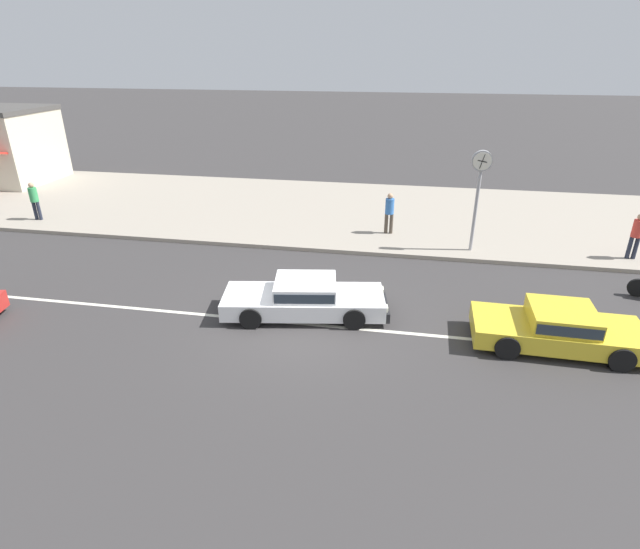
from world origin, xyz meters
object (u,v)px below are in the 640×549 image
object	(u,v)px
pedestrian_near_clock	(34,198)
pedestrian_mid_kerb	(389,210)
sedan_yellow_4	(559,328)
street_clock	(480,176)
sedan_white_0	(305,297)
shopfront_corner_warung	(3,145)
pedestrian_far_end	(637,233)

from	to	relation	value
pedestrian_near_clock	pedestrian_mid_kerb	bearing A→B (deg)	3.61
sedan_yellow_4	street_clock	distance (m)	6.69
street_clock	pedestrian_mid_kerb	size ratio (longest dim) A/B	2.22
sedan_white_0	pedestrian_mid_kerb	xyz separation A→B (m)	(1.95, 6.88, 0.56)
street_clock	pedestrian_near_clock	xyz separation A→B (m)	(-17.99, 0.37, -1.78)
sedan_yellow_4	shopfront_corner_warung	world-z (taller)	shopfront_corner_warung
sedan_yellow_4	shopfront_corner_warung	bearing A→B (deg)	154.40
sedan_white_0	street_clock	xyz separation A→B (m)	(5.02, 5.57, 2.34)
pedestrian_near_clock	pedestrian_mid_kerb	world-z (taller)	pedestrian_mid_kerb
sedan_white_0	pedestrian_far_end	distance (m)	11.95
pedestrian_mid_kerb	sedan_yellow_4	bearing A→B (deg)	-57.90
pedestrian_near_clock	shopfront_corner_warung	distance (m)	8.63
sedan_yellow_4	shopfront_corner_warung	distance (m)	28.61
sedan_yellow_4	pedestrian_near_clock	world-z (taller)	pedestrian_near_clock
sedan_white_0	pedestrian_far_end	world-z (taller)	pedestrian_far_end
sedan_yellow_4	pedestrian_far_end	size ratio (longest dim) A/B	2.61
sedan_yellow_4	pedestrian_far_end	xyz separation A→B (m)	(3.88, 6.23, 0.56)
sedan_yellow_4	street_clock	size ratio (longest dim) A/B	1.18
shopfront_corner_warung	pedestrian_near_clock	bearing A→B (deg)	-43.58
sedan_yellow_4	pedestrian_mid_kerb	size ratio (longest dim) A/B	2.61
pedestrian_mid_kerb	shopfront_corner_warung	xyz separation A→B (m)	(-21.14, 4.97, 1.02)
street_clock	pedestrian_far_end	xyz separation A→B (m)	(5.45, 0.16, -1.77)
street_clock	pedestrian_mid_kerb	bearing A→B (deg)	156.83
street_clock	shopfront_corner_warung	world-z (taller)	shopfront_corner_warung
sedan_white_0	pedestrian_mid_kerb	bearing A→B (deg)	74.14
pedestrian_far_end	shopfront_corner_warung	size ratio (longest dim) A/B	0.32
pedestrian_near_clock	pedestrian_far_end	world-z (taller)	pedestrian_far_end
street_clock	pedestrian_near_clock	bearing A→B (deg)	178.83
sedan_yellow_4	shopfront_corner_warung	size ratio (longest dim) A/B	0.83
shopfront_corner_warung	sedan_yellow_4	bearing A→B (deg)	-25.60
sedan_yellow_4	pedestrian_near_clock	size ratio (longest dim) A/B	2.62
pedestrian_near_clock	pedestrian_far_end	bearing A→B (deg)	-0.50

